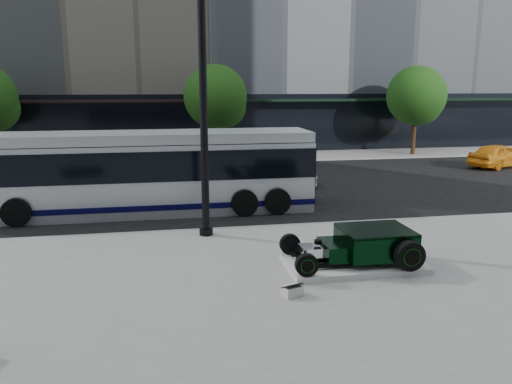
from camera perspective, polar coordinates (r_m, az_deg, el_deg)
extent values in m
plane|color=black|center=(18.05, -3.40, -2.60)|extent=(120.00, 120.00, 0.00)
cube|color=gray|center=(8.45, 5.98, -20.25)|extent=(70.00, 17.00, 0.12)
cube|color=gray|center=(31.72, -6.53, 3.84)|extent=(70.00, 4.00, 0.12)
cube|color=black|center=(34.55, -23.78, 6.81)|extent=(22.00, 0.50, 4.00)
cube|color=black|center=(36.86, 13.92, 7.75)|extent=(24.00, 0.50, 4.00)
cube|color=black|center=(33.88, -24.24, 9.41)|extent=(22.00, 1.60, 0.15)
cube|color=black|center=(36.24, 14.44, 10.19)|extent=(24.00, 1.60, 0.15)
cylinder|color=black|center=(30.65, -4.58, 6.16)|extent=(0.28, 0.28, 2.60)
sphere|color=#18360E|center=(30.50, -4.66, 10.84)|extent=(3.80, 3.80, 3.80)
sphere|color=#18360E|center=(30.88, -3.58, 9.75)|extent=(2.60, 2.60, 2.60)
cylinder|color=black|center=(34.48, 17.58, 6.30)|extent=(0.28, 0.28, 2.60)
sphere|color=#18360E|center=(34.34, 17.84, 10.44)|extent=(3.80, 3.80, 3.80)
sphere|color=#18360E|center=(34.91, 18.43, 9.44)|extent=(2.60, 2.60, 2.60)
cube|color=silver|center=(12.86, 11.08, -8.03)|extent=(3.40, 1.80, 0.15)
cube|color=black|center=(12.41, 11.87, -7.96)|extent=(3.00, 0.08, 0.10)
cube|color=black|center=(13.20, 10.40, -6.67)|extent=(3.00, 0.08, 0.10)
cube|color=black|center=(12.90, 13.46, -5.62)|extent=(1.70, 1.45, 0.62)
cube|color=black|center=(12.81, 13.53, -4.21)|extent=(1.70, 1.45, 0.06)
cube|color=black|center=(12.55, 8.80, -6.51)|extent=(0.55, 1.05, 0.38)
cube|color=silver|center=(12.40, 6.37, -6.91)|extent=(0.55, 0.55, 0.34)
cylinder|color=black|center=(12.36, 7.07, -5.68)|extent=(0.18, 0.18, 0.10)
cylinder|color=black|center=(12.34, 4.79, -7.55)|extent=(0.06, 1.55, 0.06)
cylinder|color=black|center=(12.42, 17.15, -6.97)|extent=(0.72, 0.24, 0.72)
cylinder|color=black|center=(12.31, 17.42, -7.16)|extent=(0.37, 0.02, 0.37)
torus|color=#0A380C|center=(12.30, 17.44, -7.17)|extent=(0.44, 0.02, 0.44)
cylinder|color=black|center=(13.87, 13.93, -4.79)|extent=(0.72, 0.24, 0.72)
cylinder|color=black|center=(13.98, 13.72, -4.64)|extent=(0.37, 0.02, 0.37)
torus|color=#0A380C|center=(13.99, 13.70, -4.63)|extent=(0.44, 0.02, 0.44)
cylinder|color=black|center=(11.60, 5.81, -8.31)|extent=(0.54, 0.16, 0.54)
cylinder|color=black|center=(11.52, 5.93, -8.45)|extent=(0.28, 0.02, 0.28)
torus|color=#0A380C|center=(11.51, 5.95, -8.47)|extent=(0.34, 0.02, 0.34)
cylinder|color=black|center=(13.02, 3.90, -5.97)|extent=(0.54, 0.16, 0.54)
cylinder|color=black|center=(13.10, 3.80, -5.85)|extent=(0.28, 0.02, 0.28)
torus|color=#0A380C|center=(13.11, 3.79, -5.84)|extent=(0.34, 0.02, 0.34)
cube|color=silver|center=(10.99, 4.15, -11.20)|extent=(0.47, 0.41, 0.22)
cube|color=black|center=(10.94, 4.16, -10.60)|extent=(0.47, 0.40, 0.15)
cylinder|color=black|center=(14.66, -6.02, 9.29)|extent=(0.23, 0.23, 7.50)
cylinder|color=black|center=(15.28, -5.72, -4.53)|extent=(0.41, 0.41, 0.19)
cube|color=silver|center=(18.65, -12.36, 1.63)|extent=(12.00, 2.55, 2.55)
cube|color=#090740|center=(18.82, -12.24, -0.93)|extent=(12.05, 2.60, 0.20)
cube|color=black|center=(18.56, -12.44, 3.38)|extent=(12.05, 2.60, 1.05)
cube|color=silver|center=(18.45, -12.57, 6.14)|extent=(12.00, 2.40, 0.35)
cube|color=black|center=(19.34, 5.76, 3.05)|extent=(0.06, 2.30, 1.70)
cylinder|color=black|center=(18.20, -25.70, -2.12)|extent=(0.96, 0.28, 0.96)
cylinder|color=black|center=(20.65, -23.87, -0.38)|extent=(0.96, 0.28, 0.96)
cylinder|color=black|center=(17.74, -1.33, -1.24)|extent=(0.96, 0.28, 0.96)
cylinder|color=black|center=(20.25, -2.50, 0.43)|extent=(0.96, 0.28, 0.96)
cylinder|color=black|center=(17.96, 2.45, -1.08)|extent=(0.96, 0.28, 0.96)
cylinder|color=black|center=(20.44, 0.84, 0.55)|extent=(0.96, 0.28, 0.96)
imported|color=silver|center=(22.89, 0.59, 2.49)|extent=(5.54, 3.31, 1.50)
imported|color=#FFA41F|center=(31.48, 25.98, 3.77)|extent=(4.30, 2.95, 1.36)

